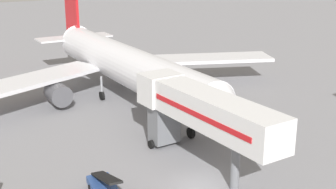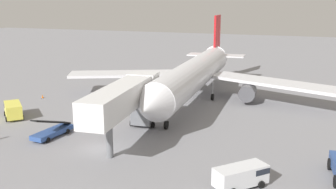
{
  "view_description": "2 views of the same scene",
  "coord_description": "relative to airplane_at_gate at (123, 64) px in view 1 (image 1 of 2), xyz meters",
  "views": [
    {
      "loc": [
        -17.62,
        -27.47,
        17.59
      ],
      "look_at": [
        4.7,
        14.11,
        2.97
      ],
      "focal_mm": 49.48,
      "sensor_mm": 36.0,
      "label": 1
    },
    {
      "loc": [
        20.38,
        -34.01,
        15.65
      ],
      "look_at": [
        3.62,
        11.38,
        3.77
      ],
      "focal_mm": 40.98,
      "sensor_mm": 36.0,
      "label": 2
    }
  ],
  "objects": [
    {
      "name": "jet_bridge",
      "position": [
        -2.03,
        -20.63,
        0.75
      ],
      "size": [
        4.61,
        16.63,
        6.89
      ],
      "color": "silver",
      "rests_on": "ground"
    },
    {
      "name": "ground_plane",
      "position": [
        -3.69,
        -23.92,
        -4.33
      ],
      "size": [
        300.0,
        300.0,
        0.0
      ],
      "primitive_type": "plane",
      "color": "gray"
    },
    {
      "name": "airplane_at_gate",
      "position": [
        0.0,
        0.0,
        0.0
      ],
      "size": [
        44.91,
        45.94,
        12.88
      ],
      "color": "silver",
      "rests_on": "ground"
    }
  ]
}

